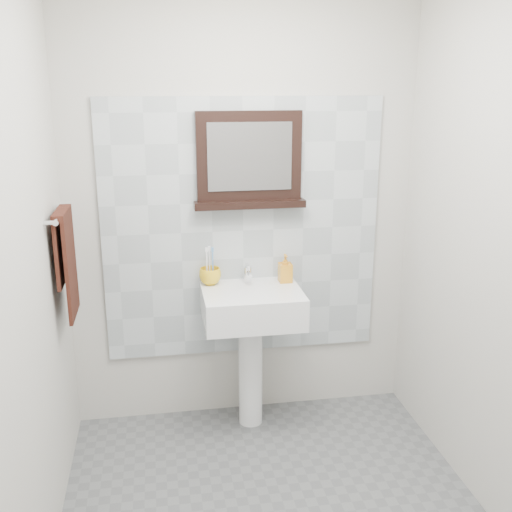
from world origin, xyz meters
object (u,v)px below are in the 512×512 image
Objects in this scene: pedestal_sink at (252,320)px; framed_mirror at (249,162)px; hand_towel at (66,255)px; toothbrush_cup at (210,276)px; soap_dispenser at (285,268)px.

framed_mirror reaches higher than pedestal_sink.
toothbrush_cup is at bearing 19.80° from hand_towel.
pedestal_sink is 1.53× the size of framed_mirror.
hand_towel is at bearing -161.78° from framed_mirror.
soap_dispenser reaches higher than pedestal_sink.
framed_mirror reaches higher than hand_towel.
soap_dispenser is 1.21m from hand_towel.
hand_towel is at bearing -160.20° from toothbrush_cup.
framed_mirror is (0.02, 0.19, 0.87)m from pedestal_sink.
toothbrush_cup is 0.43m from soap_dispenser.
framed_mirror reaches higher than soap_dispenser.
hand_towel is (-0.96, -0.13, 0.47)m from pedestal_sink.
pedestal_sink is 0.36m from soap_dispenser.
pedestal_sink is at bearing 8.00° from hand_towel.
framed_mirror is 1.10m from hand_towel.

